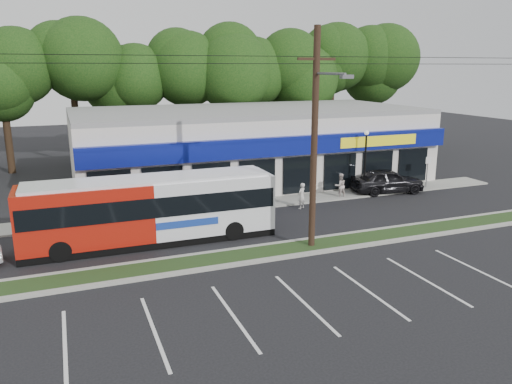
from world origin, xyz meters
The scene contains 14 objects.
ground centered at (0.00, 0.00, 0.00)m, with size 120.00×120.00×0.00m, color black.
grass_strip centered at (0.00, 1.00, 0.06)m, with size 40.00×1.60×0.12m, color #243D19.
curb_south centered at (0.00, 0.15, 0.07)m, with size 40.00×0.25×0.14m, color #9E9E93.
curb_north centered at (0.00, 1.85, 0.07)m, with size 40.00×0.25×0.14m, color #9E9E93.
sidewalk centered at (5.00, 9.00, 0.05)m, with size 32.00×2.20×0.10m, color #9E9E93.
strip_mall centered at (5.50, 15.91, 2.65)m, with size 25.00×12.55×5.30m.
utility_pole centered at (2.83, 0.93, 5.41)m, with size 50.00×2.77×10.00m.
lamp_post centered at (11.00, 8.80, 2.67)m, with size 0.30×0.30×4.25m.
sign_post centered at (16.00, 8.57, 1.56)m, with size 0.45×0.10×2.23m.
tree_line centered at (4.00, 26.00, 8.42)m, with size 46.76×6.76×11.83m.
metrobus centered at (-3.83, 4.50, 1.70)m, with size 11.96×2.66×3.21m.
car_dark centered at (12.63, 8.50, 0.83)m, with size 1.97×4.90×1.67m, color black.
pedestrian_a centered at (5.54, 7.14, 0.78)m, with size 0.57×0.38×1.57m, color beige.
pedestrian_b centered at (9.00, 8.50, 0.80)m, with size 0.78×0.61×1.60m, color beige.
Camera 1 is at (-7.54, -18.68, 8.28)m, focal length 35.00 mm.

